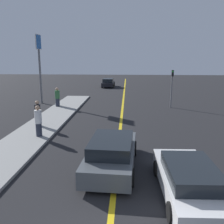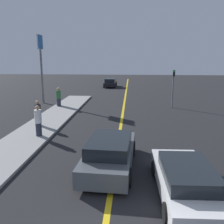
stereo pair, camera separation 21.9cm
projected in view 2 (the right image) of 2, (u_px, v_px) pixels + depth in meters
The scene contains 10 objects.
road_center_line at pixel (124, 108), 22.87m from camera, with size 0.20×60.00×0.01m.
sidewalk_left at pixel (46, 123), 17.44m from camera, with size 2.60×24.06×0.13m.
car_near_right_lane at pixel (186, 181), 8.34m from camera, with size 2.02×4.71×1.22m.
car_ahead_center at pixel (110, 153), 10.52m from camera, with size 2.22×4.86×1.38m.
car_far_distant at pixel (110, 83), 38.38m from camera, with size 1.91×3.86×1.31m.
pedestrian_near_curb at pixel (38, 121), 14.36m from camera, with size 0.40×0.40×1.80m.
pedestrian_mid_group at pixel (38, 113), 16.56m from camera, with size 0.38×0.38×1.69m.
pedestrian_far_standing at pixel (59, 97), 22.95m from camera, with size 0.43×0.43×1.74m.
traffic_light at pixel (173, 84), 22.60m from camera, with size 0.18×0.40×3.44m.
roadside_sign at pixel (41, 55), 24.33m from camera, with size 0.20×1.37×6.71m.
Camera 2 is at (0.65, -4.41, 4.68)m, focal length 40.00 mm.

